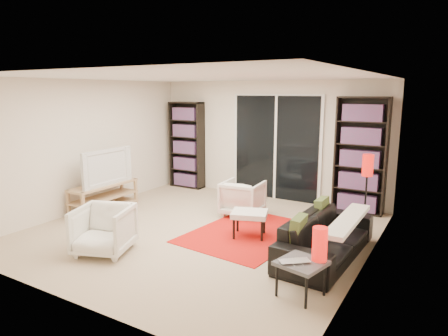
{
  "coord_description": "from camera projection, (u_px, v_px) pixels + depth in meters",
  "views": [
    {
      "loc": [
        3.4,
        -5.01,
        2.2
      ],
      "look_at": [
        0.25,
        0.3,
        1.0
      ],
      "focal_mm": 32.0,
      "sensor_mm": 36.0,
      "label": 1
    }
  ],
  "objects": [
    {
      "name": "floor",
      "position": [
        201.0,
        231.0,
        6.35
      ],
      "size": [
        5.0,
        5.0,
        0.0
      ],
      "primitive_type": "plane",
      "color": "#C7B18C",
      "rests_on": "ground"
    },
    {
      "name": "wall_back",
      "position": [
        268.0,
        140.0,
        8.23
      ],
      "size": [
        5.0,
        0.02,
        2.4
      ],
      "primitive_type": "cube",
      "color": "silver",
      "rests_on": "ground"
    },
    {
      "name": "wall_front",
      "position": [
        61.0,
        192.0,
        4.01
      ],
      "size": [
        5.0,
        0.02,
        2.4
      ],
      "primitive_type": "cube",
      "color": "silver",
      "rests_on": "ground"
    },
    {
      "name": "wall_left",
      "position": [
        88.0,
        146.0,
        7.38
      ],
      "size": [
        0.02,
        5.0,
        2.4
      ],
      "primitive_type": "cube",
      "color": "silver",
      "rests_on": "ground"
    },
    {
      "name": "wall_right",
      "position": [
        370.0,
        174.0,
        4.87
      ],
      "size": [
        0.02,
        5.0,
        2.4
      ],
      "primitive_type": "cube",
      "color": "silver",
      "rests_on": "ground"
    },
    {
      "name": "ceiling",
      "position": [
        199.0,
        77.0,
        5.89
      ],
      "size": [
        5.0,
        5.0,
        0.02
      ],
      "primitive_type": "cube",
      "color": "white",
      "rests_on": "wall_back"
    },
    {
      "name": "sliding_door",
      "position": [
        276.0,
        148.0,
        8.13
      ],
      "size": [
        1.92,
        0.08,
        2.16
      ],
      "color": "white",
      "rests_on": "ground"
    },
    {
      "name": "bookshelf_left",
      "position": [
        187.0,
        145.0,
        9.11
      ],
      "size": [
        0.8,
        0.3,
        1.95
      ],
      "color": "black",
      "rests_on": "ground"
    },
    {
      "name": "bookshelf_right",
      "position": [
        361.0,
        156.0,
        7.17
      ],
      "size": [
        0.9,
        0.3,
        2.1
      ],
      "color": "black",
      "rests_on": "ground"
    },
    {
      "name": "tv_stand",
      "position": [
        104.0,
        196.0,
        7.43
      ],
      "size": [
        0.44,
        1.36,
        0.5
      ],
      "color": "tan",
      "rests_on": "floor"
    },
    {
      "name": "tv",
      "position": [
        103.0,
        167.0,
        7.31
      ],
      "size": [
        0.15,
        1.14,
        0.66
      ],
      "primitive_type": "imported",
      "rotation": [
        0.0,
        0.0,
        1.57
      ],
      "color": "black",
      "rests_on": "tv_stand"
    },
    {
      "name": "rug",
      "position": [
        248.0,
        233.0,
        6.26
      ],
      "size": [
        1.72,
        2.2,
        0.01
      ],
      "primitive_type": "cube",
      "rotation": [
        0.0,
        0.0,
        -0.09
      ],
      "color": "red",
      "rests_on": "floor"
    },
    {
      "name": "sofa",
      "position": [
        326.0,
        237.0,
        5.32
      ],
      "size": [
        0.85,
        1.97,
        0.56
      ],
      "primitive_type": "imported",
      "rotation": [
        0.0,
        0.0,
        1.52
      ],
      "color": "black",
      "rests_on": "floor"
    },
    {
      "name": "armchair_back",
      "position": [
        243.0,
        198.0,
        7.12
      ],
      "size": [
        0.73,
        0.75,
        0.63
      ],
      "primitive_type": "imported",
      "rotation": [
        0.0,
        0.0,
        3.23
      ],
      "color": "silver",
      "rests_on": "floor"
    },
    {
      "name": "armchair_front",
      "position": [
        104.0,
        230.0,
        5.45
      ],
      "size": [
        0.91,
        0.93,
        0.66
      ],
      "primitive_type": "imported",
      "rotation": [
        0.0,
        0.0,
        0.36
      ],
      "color": "silver",
      "rests_on": "floor"
    },
    {
      "name": "ottoman",
      "position": [
        249.0,
        215.0,
        6.05
      ],
      "size": [
        0.64,
        0.58,
        0.4
      ],
      "color": "silver",
      "rests_on": "floor"
    },
    {
      "name": "side_table",
      "position": [
        301.0,
        265.0,
        4.29
      ],
      "size": [
        0.55,
        0.55,
        0.4
      ],
      "color": "#49494E",
      "rests_on": "floor"
    },
    {
      "name": "laptop",
      "position": [
        296.0,
        263.0,
        4.2
      ],
      "size": [
        0.39,
        0.37,
        0.03
      ],
      "primitive_type": "imported",
      "rotation": [
        0.0,
        0.0,
        0.7
      ],
      "color": "silver",
      "rests_on": "side_table"
    },
    {
      "name": "table_lamp",
      "position": [
        320.0,
        244.0,
        4.27
      ],
      "size": [
        0.16,
        0.16,
        0.37
      ],
      "primitive_type": "cylinder",
      "color": "red",
      "rests_on": "side_table"
    },
    {
      "name": "floor_lamp",
      "position": [
        367.0,
        174.0,
        6.15
      ],
      "size": [
        0.19,
        0.19,
        1.24
      ],
      "color": "black",
      "rests_on": "floor"
    }
  ]
}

